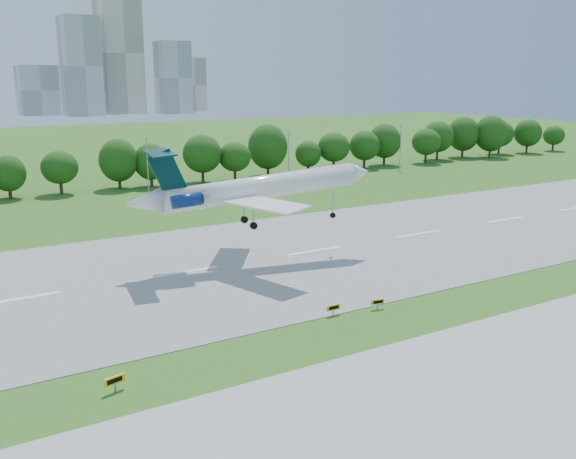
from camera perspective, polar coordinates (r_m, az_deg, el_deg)
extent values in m
plane|color=#30641A|center=(62.60, -0.36, -9.66)|extent=(600.00, 600.00, 0.00)
cube|color=gray|center=(83.77, -9.15, -3.76)|extent=(400.00, 45.00, 0.08)
cube|color=#ADADA8|center=(49.58, 10.80, -16.44)|extent=(400.00, 23.00, 0.08)
cylinder|color=#382314|center=(151.61, -11.74, 4.50)|extent=(0.70, 0.70, 3.60)
sphere|color=#1B4411|center=(151.02, -11.82, 6.15)|extent=(8.40, 8.40, 8.40)
cylinder|color=#382314|center=(168.94, 1.19, 5.67)|extent=(0.70, 0.70, 3.60)
sphere|color=#1B4411|center=(168.40, 1.20, 7.15)|extent=(8.40, 8.40, 8.40)
cylinder|color=#382314|center=(193.11, 11.35, 6.39)|extent=(0.70, 0.70, 3.60)
sphere|color=#1B4411|center=(192.64, 11.41, 7.68)|extent=(8.40, 8.40, 8.40)
cylinder|color=#382314|center=(221.91, 19.08, 6.80)|extent=(0.70, 0.70, 3.60)
sphere|color=#1B4411|center=(221.50, 19.16, 7.93)|extent=(8.40, 8.40, 8.40)
cylinder|color=gray|center=(140.05, -12.37, 5.49)|extent=(0.24, 0.24, 12.00)
cube|color=gray|center=(139.38, -12.50, 7.98)|extent=(0.90, 0.25, 0.18)
cylinder|color=gray|center=(154.75, 0.04, 6.53)|extent=(0.24, 0.24, 12.00)
cube|color=gray|center=(154.14, 0.04, 8.78)|extent=(0.90, 0.25, 0.18)
cylinder|color=gray|center=(175.30, 9.96, 7.14)|extent=(0.24, 0.24, 12.00)
cube|color=gray|center=(174.76, 10.04, 9.13)|extent=(0.90, 0.25, 0.18)
cube|color=#B2B2B7|center=(442.08, -17.94, 13.61)|extent=(22.00, 22.00, 62.00)
cube|color=beige|center=(464.66, -14.76, 14.89)|extent=(26.00, 26.00, 80.00)
cube|color=#B2B2B7|center=(455.25, -10.18, 13.13)|extent=(20.00, 20.00, 48.00)
cube|color=beige|center=(487.06, -8.66, 12.60)|extent=(18.00, 18.00, 38.00)
cube|color=#B2B2B7|center=(461.84, -21.37, 11.45)|extent=(24.00, 24.00, 32.00)
cylinder|color=white|center=(86.13, -2.41, 3.76)|extent=(27.15, 7.40, 5.33)
cone|color=white|center=(91.90, 6.37, 5.07)|extent=(3.57, 3.59, 3.36)
cone|color=white|center=(82.51, -12.65, 2.37)|extent=(4.98, 3.81, 3.47)
cube|color=white|center=(79.99, -1.99, 2.27)|extent=(7.47, 12.40, 0.59)
cube|color=white|center=(91.67, -4.67, 3.66)|extent=(10.23, 12.13, 0.59)
cube|color=#042931|center=(82.45, -10.69, 4.99)|extent=(4.89, 1.22, 6.12)
cube|color=#042931|center=(81.96, -11.38, 6.69)|extent=(4.19, 8.84, 0.43)
cylinder|color=navy|center=(81.11, -9.02, 2.56)|extent=(4.10, 2.30, 2.00)
cylinder|color=navy|center=(85.58, -9.73, 3.10)|extent=(4.10, 2.30, 2.00)
cylinder|color=gray|center=(90.78, 4.01, 2.23)|extent=(0.18, 0.18, 3.13)
cylinder|color=black|center=(91.09, 3.99, 1.27)|extent=(0.84, 0.39, 0.80)
cylinder|color=gray|center=(84.32, -3.09, 1.38)|extent=(0.21, 0.21, 3.13)
cylinder|color=black|center=(84.66, -3.07, 0.34)|extent=(1.04, 0.55, 0.98)
cylinder|color=gray|center=(87.98, -3.92, 1.87)|extent=(0.21, 0.21, 3.13)
cylinder|color=black|center=(88.30, -3.90, 0.88)|extent=(1.04, 0.55, 0.98)
cube|color=gray|center=(54.58, -15.12, -13.32)|extent=(0.14, 0.14, 0.80)
cube|color=yellow|center=(54.33, -15.15, -12.78)|extent=(1.82, 0.66, 0.63)
cube|color=black|center=(54.23, -15.08, -12.83)|extent=(1.33, 0.37, 0.40)
cube|color=gray|center=(68.35, 4.04, -7.33)|extent=(0.10, 0.10, 0.72)
cube|color=yellow|center=(68.16, 4.05, -6.92)|extent=(1.66, 0.19, 0.57)
cube|color=black|center=(68.08, 4.10, -6.95)|extent=(1.24, 0.02, 0.36)
cube|color=gray|center=(70.64, 7.95, -6.75)|extent=(0.11, 0.11, 0.68)
cube|color=yellow|center=(70.47, 7.96, -6.37)|extent=(1.57, 0.44, 0.54)
cube|color=black|center=(70.38, 8.00, -6.40)|extent=(1.16, 0.22, 0.34)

